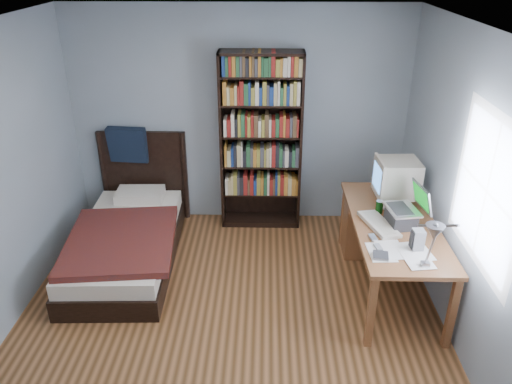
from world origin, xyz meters
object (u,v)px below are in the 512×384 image
Objects in this scene: laptop at (404,214)px; desk_lamp at (434,235)px; crt_monitor at (396,178)px; desk at (380,225)px; keyboard at (379,224)px; bed at (128,236)px; speaker at (418,240)px; bookshelf at (261,143)px; soda_can at (379,207)px.

desk_lamp reaches higher than laptop.
desk_lamp is (-0.13, -1.51, 0.27)m from crt_monitor.
keyboard reaches higher than desk.
crt_monitor is at bearing -1.10° from bed.
speaker is at bearing -90.15° from crt_monitor.
desk is at bearing 0.36° from bed.
bookshelf reaches higher than laptop.
crt_monitor reaches higher than desk.
laptop reaches higher than desk.
desk is at bearing 90.45° from speaker.
laptop is 0.82× the size of keyboard.
desk is 1.79m from desk_lamp.
bookshelf is at bearing 134.68° from laptop.
bed is at bearing 148.92° from desk_lamp.
bookshelf is (-1.33, 0.85, 0.04)m from crt_monitor.
laptop is 2.18× the size of speaker.
soda_can is 1.59m from bookshelf.
desk is 0.57m from crt_monitor.
crt_monitor is 0.36m from soda_can.
keyboard is at bearing 96.33° from desk_lamp.
soda_can is at bearing 125.83° from laptop.
bed is (-1.39, -0.80, -0.76)m from bookshelf.
desk is 3.48× the size of keyboard.
keyboard is at bearing -115.93° from crt_monitor.
speaker is (-0.00, -0.88, -0.16)m from crt_monitor.
desk_lamp reaches higher than keyboard.
soda_can is at bearing -6.52° from bed.
desk_lamp is 5.21× the size of soda_can.
desk is 0.68m from laptop.
desk is 2.65m from bed.
bed is at bearing 173.48° from soda_can.
keyboard is 0.26m from soda_can.
crt_monitor is at bearing -41.43° from desk.
laptop is at bearing 88.70° from speaker.
crt_monitor is 3.62× the size of soda_can.
bookshelf is at bearing 147.90° from desk.
keyboard is 3.98× the size of soda_can.
speaker is (0.12, 0.64, -0.43)m from desk_lamp.
desk is 2.66× the size of desk_lamp.
speaker is at bearing -52.54° from bookshelf.
desk_lamp is at bearing -101.00° from keyboard.
crt_monitor is (0.08, -0.07, 0.56)m from desk.
desk is 13.86× the size of soda_can.
bed is at bearing 157.00° from speaker.
bookshelf is at bearing 116.94° from desk_lamp.
crt_monitor is 1.54m from desk_lamp.
bed is (-2.48, 0.54, -0.49)m from keyboard.
keyboard is at bearing -101.20° from soda_can.
desk_lamp is at bearing -105.09° from speaker.
desk_lamp is 3.47× the size of speaker.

